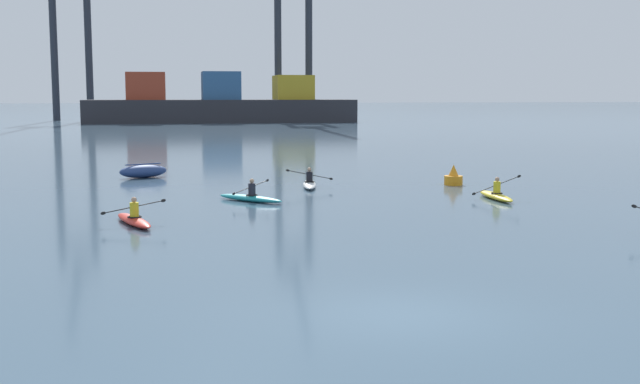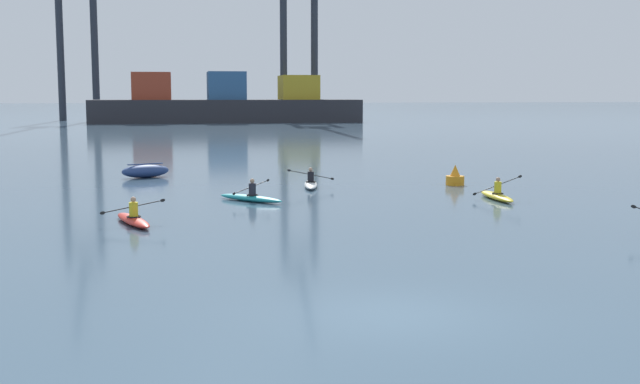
# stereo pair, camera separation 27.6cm
# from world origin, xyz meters

# --- Properties ---
(ground_plane) EXTENTS (800.00, 800.00, 0.00)m
(ground_plane) POSITION_xyz_m (0.00, 0.00, 0.00)
(ground_plane) COLOR #425B70
(container_barge) EXTENTS (41.82, 10.13, 7.92)m
(container_barge) POSITION_xyz_m (3.36, 111.05, 2.76)
(container_barge) COLOR #28282D
(container_barge) RESTS_ON ground
(gantry_crane_west) EXTENTS (6.79, 20.25, 33.77)m
(gantry_crane_west) POSITION_xyz_m (-20.59, 124.48, 17.34)
(gantry_crane_west) COLOR #232833
(gantry_crane_west) RESTS_ON ground
(gantry_crane_west_mid) EXTENTS (6.50, 19.46, 35.70)m
(gantry_crane_west_mid) POSITION_xyz_m (16.32, 118.71, 17.86)
(gantry_crane_west_mid) COLOR #232833
(gantry_crane_west_mid) RESTS_ON ground
(capsized_dinghy) EXTENTS (2.82, 2.04, 0.76)m
(capsized_dinghy) POSITION_xyz_m (-5.93, 27.92, 0.35)
(capsized_dinghy) COLOR navy
(capsized_dinghy) RESTS_ON ground
(channel_buoy) EXTENTS (0.90, 0.90, 1.00)m
(channel_buoy) POSITION_xyz_m (9.12, 21.68, 0.36)
(channel_buoy) COLOR orange
(channel_buoy) RESTS_ON ground
(kayak_yellow) EXTENTS (2.18, 3.42, 1.05)m
(kayak_yellow) POSITION_xyz_m (9.03, 16.29, 0.17)
(kayak_yellow) COLOR yellow
(kayak_yellow) RESTS_ON ground
(kayak_red) EXTENTS (2.17, 3.42, 0.95)m
(kayak_red) POSITION_xyz_m (-5.75, 12.47, 0.17)
(kayak_red) COLOR red
(kayak_red) RESTS_ON ground
(kayak_teal) EXTENTS (2.72, 2.93, 0.95)m
(kayak_teal) POSITION_xyz_m (-1.26, 17.53, 0.17)
(kayak_teal) COLOR teal
(kayak_teal) RESTS_ON ground
(kayak_white) EXTENTS (2.24, 3.45, 0.95)m
(kayak_white) POSITION_xyz_m (2.02, 22.04, 0.17)
(kayak_white) COLOR silver
(kayak_white) RESTS_ON ground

